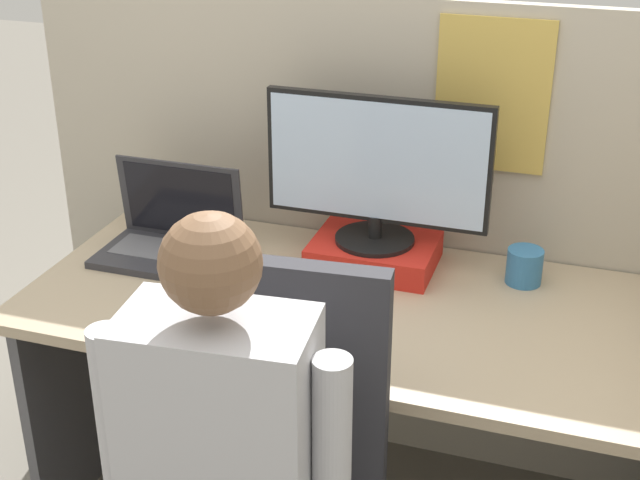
% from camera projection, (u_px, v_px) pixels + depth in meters
% --- Properties ---
extents(cubicle_panel_back, '(2.17, 0.05, 1.39)m').
position_uv_depth(cubicle_panel_back, '(397.00, 242.00, 2.56)').
color(cubicle_panel_back, '#B7AD99').
rests_on(cubicle_panel_back, ground).
extents(desk, '(1.67, 0.75, 0.71)m').
position_uv_depth(desk, '(357.00, 357.00, 2.28)').
color(desk, tan).
rests_on(desk, ground).
extents(paper_box, '(0.33, 0.25, 0.07)m').
position_uv_depth(paper_box, '(374.00, 253.00, 2.38)').
color(paper_box, red).
rests_on(paper_box, desk).
extents(monitor, '(0.59, 0.21, 0.39)m').
position_uv_depth(monitor, '(377.00, 168.00, 2.28)').
color(monitor, black).
rests_on(monitor, paper_box).
extents(laptop, '(0.37, 0.24, 0.25)m').
position_uv_depth(laptop, '(171.00, 239.00, 2.43)').
color(laptop, '#2D2D33').
rests_on(laptop, desk).
extents(mouse, '(0.06, 0.06, 0.03)m').
position_uv_depth(mouse, '(219.00, 309.00, 2.15)').
color(mouse, silver).
rests_on(mouse, desk).
extents(carrot_toy, '(0.05, 0.13, 0.05)m').
position_uv_depth(carrot_toy, '(295.00, 337.00, 2.02)').
color(carrot_toy, orange).
rests_on(carrot_toy, desk).
extents(coffee_mug, '(0.09, 0.09, 0.09)m').
position_uv_depth(coffee_mug, '(524.00, 266.00, 2.29)').
color(coffee_mug, teal).
rests_on(coffee_mug, desk).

